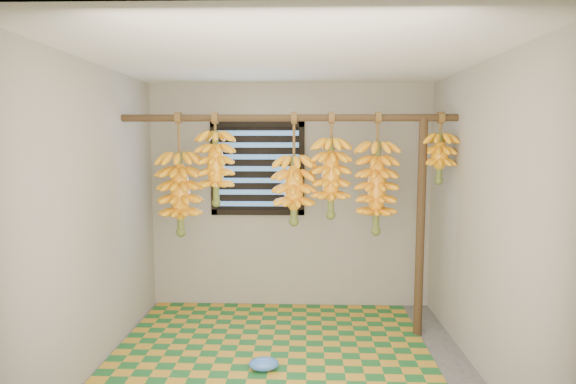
{
  "coord_description": "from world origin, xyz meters",
  "views": [
    {
      "loc": [
        0.11,
        -3.63,
        1.8
      ],
      "look_at": [
        0.0,
        0.55,
        1.35
      ],
      "focal_mm": 30.0,
      "sensor_mm": 36.0,
      "label": 1
    }
  ],
  "objects_px": {
    "woven_mat": "(272,346)",
    "plastic_bag": "(264,364)",
    "banana_bunch_a": "(180,194)",
    "banana_bunch_d": "(331,178)",
    "banana_bunch_e": "(377,188)",
    "banana_bunch_b": "(216,168)",
    "banana_bunch_c": "(294,190)",
    "banana_bunch_f": "(439,158)",
    "support_post": "(420,229)"
  },
  "relations": [
    {
      "from": "banana_bunch_a",
      "to": "banana_bunch_c",
      "type": "bearing_deg",
      "value": 0.0
    },
    {
      "from": "banana_bunch_b",
      "to": "banana_bunch_d",
      "type": "height_order",
      "value": "same"
    },
    {
      "from": "banana_bunch_b",
      "to": "banana_bunch_c",
      "type": "height_order",
      "value": "same"
    },
    {
      "from": "banana_bunch_c",
      "to": "banana_bunch_d",
      "type": "height_order",
      "value": "same"
    },
    {
      "from": "support_post",
      "to": "banana_bunch_e",
      "type": "xyz_separation_m",
      "value": [
        -0.4,
        0.0,
        0.37
      ]
    },
    {
      "from": "plastic_bag",
      "to": "banana_bunch_e",
      "type": "relative_size",
      "value": 0.22
    },
    {
      "from": "plastic_bag",
      "to": "banana_bunch_a",
      "type": "xyz_separation_m",
      "value": [
        -0.82,
        0.75,
        1.26
      ]
    },
    {
      "from": "banana_bunch_f",
      "to": "support_post",
      "type": "bearing_deg",
      "value": 180.0
    },
    {
      "from": "banana_bunch_e",
      "to": "banana_bunch_b",
      "type": "bearing_deg",
      "value": 180.0
    },
    {
      "from": "woven_mat",
      "to": "banana_bunch_f",
      "type": "distance_m",
      "value": 2.23
    },
    {
      "from": "banana_bunch_e",
      "to": "banana_bunch_f",
      "type": "relative_size",
      "value": 1.74
    },
    {
      "from": "plastic_bag",
      "to": "banana_bunch_d",
      "type": "relative_size",
      "value": 0.25
    },
    {
      "from": "banana_bunch_d",
      "to": "banana_bunch_e",
      "type": "relative_size",
      "value": 0.86
    },
    {
      "from": "banana_bunch_f",
      "to": "banana_bunch_c",
      "type": "bearing_deg",
      "value": 180.0
    },
    {
      "from": "woven_mat",
      "to": "plastic_bag",
      "type": "height_order",
      "value": "plastic_bag"
    },
    {
      "from": "support_post",
      "to": "banana_bunch_a",
      "type": "bearing_deg",
      "value": -180.0
    },
    {
      "from": "banana_bunch_a",
      "to": "banana_bunch_e",
      "type": "relative_size",
      "value": 1.02
    },
    {
      "from": "banana_bunch_d",
      "to": "banana_bunch_e",
      "type": "bearing_deg",
      "value": 0.0
    },
    {
      "from": "plastic_bag",
      "to": "banana_bunch_b",
      "type": "distance_m",
      "value": 1.74
    },
    {
      "from": "woven_mat",
      "to": "support_post",
      "type": "bearing_deg",
      "value": 12.5
    },
    {
      "from": "plastic_bag",
      "to": "banana_bunch_d",
      "type": "xyz_separation_m",
      "value": [
        0.56,
        0.75,
        1.4
      ]
    },
    {
      "from": "plastic_bag",
      "to": "banana_bunch_f",
      "type": "height_order",
      "value": "banana_bunch_f"
    },
    {
      "from": "banana_bunch_b",
      "to": "banana_bunch_f",
      "type": "height_order",
      "value": "same"
    },
    {
      "from": "support_post",
      "to": "banana_bunch_e",
      "type": "height_order",
      "value": "banana_bunch_e"
    },
    {
      "from": "banana_bunch_d",
      "to": "banana_bunch_e",
      "type": "xyz_separation_m",
      "value": [
        0.41,
        0.0,
        -0.09
      ]
    },
    {
      "from": "banana_bunch_b",
      "to": "banana_bunch_d",
      "type": "xyz_separation_m",
      "value": [
        1.04,
        0.0,
        -0.09
      ]
    },
    {
      "from": "support_post",
      "to": "banana_bunch_f",
      "type": "height_order",
      "value": "banana_bunch_f"
    },
    {
      "from": "support_post",
      "to": "banana_bunch_c",
      "type": "bearing_deg",
      "value": 180.0
    },
    {
      "from": "woven_mat",
      "to": "banana_bunch_c",
      "type": "bearing_deg",
      "value": 58.06
    },
    {
      "from": "banana_bunch_c",
      "to": "banana_bunch_d",
      "type": "relative_size",
      "value": 1.07
    },
    {
      "from": "plastic_bag",
      "to": "banana_bunch_e",
      "type": "xyz_separation_m",
      "value": [
        0.97,
        0.75,
        1.31
      ]
    },
    {
      "from": "banana_bunch_b",
      "to": "banana_bunch_e",
      "type": "height_order",
      "value": "same"
    },
    {
      "from": "banana_bunch_d",
      "to": "banana_bunch_c",
      "type": "bearing_deg",
      "value": 180.0
    },
    {
      "from": "woven_mat",
      "to": "banana_bunch_f",
      "type": "relative_size",
      "value": 4.28
    },
    {
      "from": "woven_mat",
      "to": "banana_bunch_e",
      "type": "relative_size",
      "value": 2.46
    },
    {
      "from": "banana_bunch_e",
      "to": "banana_bunch_f",
      "type": "distance_m",
      "value": 0.62
    },
    {
      "from": "plastic_bag",
      "to": "banana_bunch_a",
      "type": "bearing_deg",
      "value": 137.56
    },
    {
      "from": "woven_mat",
      "to": "banana_bunch_a",
      "type": "height_order",
      "value": "banana_bunch_a"
    },
    {
      "from": "plastic_bag",
      "to": "banana_bunch_c",
      "type": "xyz_separation_m",
      "value": [
        0.22,
        0.75,
        1.29
      ]
    },
    {
      "from": "banana_bunch_b",
      "to": "banana_bunch_c",
      "type": "relative_size",
      "value": 0.83
    },
    {
      "from": "banana_bunch_b",
      "to": "banana_bunch_c",
      "type": "bearing_deg",
      "value": 0.0
    },
    {
      "from": "banana_bunch_d",
      "to": "plastic_bag",
      "type": "bearing_deg",
      "value": -126.71
    },
    {
      "from": "woven_mat",
      "to": "banana_bunch_a",
      "type": "xyz_separation_m",
      "value": [
        -0.86,
        0.3,
        1.31
      ]
    },
    {
      "from": "banana_bunch_a",
      "to": "banana_bunch_b",
      "type": "distance_m",
      "value": 0.41
    },
    {
      "from": "woven_mat",
      "to": "plastic_bag",
      "type": "bearing_deg",
      "value": -94.86
    },
    {
      "from": "woven_mat",
      "to": "banana_bunch_d",
      "type": "xyz_separation_m",
      "value": [
        0.52,
        0.3,
        1.46
      ]
    },
    {
      "from": "banana_bunch_c",
      "to": "banana_bunch_f",
      "type": "relative_size",
      "value": 1.61
    },
    {
      "from": "banana_bunch_c",
      "to": "banana_bunch_b",
      "type": "bearing_deg",
      "value": 180.0
    },
    {
      "from": "banana_bunch_d",
      "to": "banana_bunch_f",
      "type": "height_order",
      "value": "same"
    },
    {
      "from": "banana_bunch_a",
      "to": "banana_bunch_c",
      "type": "xyz_separation_m",
      "value": [
        1.04,
        0.0,
        0.04
      ]
    }
  ]
}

